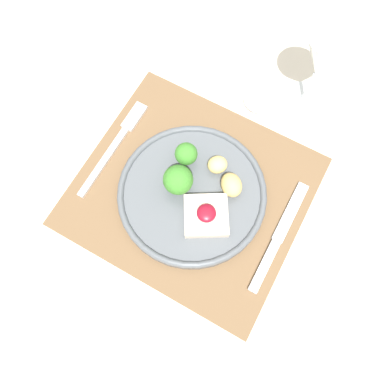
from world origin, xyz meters
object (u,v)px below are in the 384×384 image
at_px(spoon, 250,99).
at_px(wine_glass_near, 323,59).
at_px(fork, 117,141).
at_px(dinner_plate, 193,192).
at_px(knife, 276,243).

height_order(spoon, wine_glass_near, wine_glass_near).
bearing_deg(fork, dinner_plate, -9.46).
bearing_deg(wine_glass_near, spoon, -149.63).
bearing_deg(knife, wine_glass_near, 103.38).
height_order(dinner_plate, knife, dinner_plate).
bearing_deg(fork, wine_glass_near, 41.66).
height_order(fork, wine_glass_near, wine_glass_near).
bearing_deg(wine_glass_near, dinner_plate, -108.46).
relative_size(knife, spoon, 1.08).
height_order(dinner_plate, wine_glass_near, wine_glass_near).
xyz_separation_m(dinner_plate, spoon, (0.00, 0.23, -0.01)).
height_order(dinner_plate, spoon, dinner_plate).
xyz_separation_m(dinner_plate, wine_glass_near, (0.09, 0.28, 0.11)).
height_order(dinner_plate, fork, dinner_plate).
xyz_separation_m(knife, spoon, (-0.17, 0.24, 0.00)).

